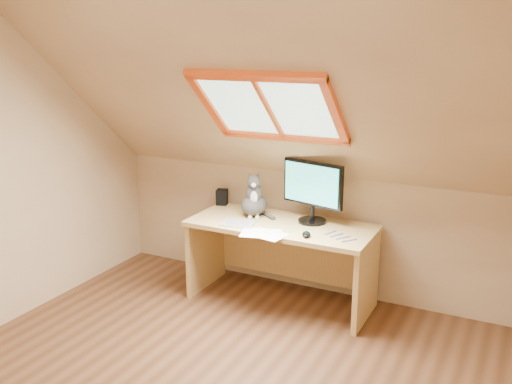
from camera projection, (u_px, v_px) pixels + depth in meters
The scene contains 9 objects.
room_shell at pixel (177, 166), 3.01m from camera, with size 3.52×3.52×2.41m.
desk at pixel (284, 246), 4.61m from camera, with size 1.47×0.64×0.67m.
monitor at pixel (313, 188), 4.45m from camera, with size 0.53×0.22×0.49m.
cat at pixel (254, 200), 4.66m from camera, with size 0.29×0.31×0.38m.
desk_speaker at pixel (222, 197), 4.99m from camera, with size 0.09×0.09×0.14m, color black.
graphics_tablet at pixel (238, 223), 4.48m from camera, with size 0.25×0.18×0.01m, color #B2B2B7.
mouse at pixel (306, 234), 4.19m from camera, with size 0.06×0.11×0.04m, color black.
papers at pixel (261, 232), 4.30m from camera, with size 0.35×0.30×0.01m.
cables at pixel (327, 235), 4.21m from camera, with size 0.51×0.26×0.01m.
Camera 1 is at (1.69, -2.53, 2.08)m, focal length 40.00 mm.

